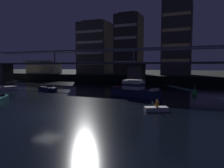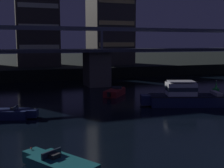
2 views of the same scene
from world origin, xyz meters
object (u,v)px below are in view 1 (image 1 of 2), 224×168
at_px(speedboat_near_center, 123,88).
at_px(dinghy_with_paddler, 156,109).
at_px(tower_west_tall, 129,45).
at_px(speedboat_far_center, 5,88).
at_px(tower_west_low, 95,48).
at_px(river_bridge, 137,68).
at_px(waterfront_pavilion, 44,67).
at_px(tower_central, 177,39).
at_px(channel_buoy, 195,92).
at_px(cabin_cruiser_near_left, 135,90).
at_px(speedboat_far_left, 48,89).

xyz_separation_m(speedboat_near_center, dinghy_with_paddler, (10.44, -18.72, -0.14)).
relative_size(tower_west_tall, speedboat_far_center, 4.00).
bearing_deg(tower_west_low, river_bridge, -42.01).
height_order(waterfront_pavilion, dinghy_with_paddler, waterfront_pavilion).
height_order(tower_central, waterfront_pavilion, tower_central).
distance_m(tower_west_low, dinghy_with_paddler, 58.89).
bearing_deg(channel_buoy, tower_central, 101.26).
height_order(cabin_cruiser_near_left, speedboat_near_center, cabin_cruiser_near_left).
relative_size(tower_west_low, tower_central, 0.85).
xyz_separation_m(tower_central, channel_buoy, (5.86, -29.47, -13.01)).
height_order(tower_central, speedboat_near_center, tower_central).
bearing_deg(channel_buoy, river_bridge, 139.00).
xyz_separation_m(waterfront_pavilion, speedboat_far_left, (25.85, -29.52, -4.02)).
relative_size(tower_west_tall, speedboat_far_left, 3.98).
height_order(river_bridge, dinghy_with_paddler, river_bridge).
relative_size(tower_west_low, speedboat_far_left, 3.79).
height_order(cabin_cruiser_near_left, dinghy_with_paddler, cabin_cruiser_near_left).
relative_size(tower_west_low, waterfront_pavilion, 1.57).
bearing_deg(dinghy_with_paddler, tower_central, 92.53).
bearing_deg(river_bridge, tower_central, 64.68).
height_order(waterfront_pavilion, speedboat_near_center, waterfront_pavilion).
bearing_deg(channel_buoy, speedboat_near_center, 169.64).
xyz_separation_m(waterfront_pavilion, cabin_cruiser_near_left, (44.34, -30.11, -3.39)).
bearing_deg(tower_west_tall, tower_west_low, 170.55).
distance_m(tower_west_tall, channel_buoy, 38.53).
bearing_deg(speedboat_far_left, speedboat_near_center, 30.68).
distance_m(speedboat_near_center, speedboat_far_left, 15.72).
height_order(river_bridge, tower_west_low, tower_west_low).
distance_m(cabin_cruiser_near_left, speedboat_far_left, 18.52).
xyz_separation_m(tower_west_low, channel_buoy, (35.93, -31.92, -11.30)).
bearing_deg(channel_buoy, dinghy_with_paddler, -103.45).
bearing_deg(speedboat_far_center, tower_central, 50.43).
bearing_deg(dinghy_with_paddler, speedboat_near_center, 119.14).
height_order(channel_buoy, dinghy_with_paddler, channel_buoy).
bearing_deg(tower_west_tall, cabin_cruiser_near_left, -70.77).
height_order(tower_west_low, dinghy_with_paddler, tower_west_low).
height_order(tower_west_tall, speedboat_near_center, tower_west_tall).
height_order(speedboat_near_center, channel_buoy, channel_buoy).
bearing_deg(tower_west_tall, river_bridge, -66.13).
bearing_deg(waterfront_pavilion, speedboat_far_center, -62.14).
height_order(tower_west_tall, speedboat_far_left, tower_west_tall).
height_order(speedboat_far_center, dinghy_with_paddler, dinghy_with_paddler).
xyz_separation_m(tower_west_tall, tower_central, (15.85, -0.09, 1.20)).
height_order(speedboat_far_left, speedboat_far_center, same).
relative_size(tower_central, speedboat_near_center, 4.99).
bearing_deg(dinghy_with_paddler, tower_west_low, 123.73).
xyz_separation_m(river_bridge, channel_buoy, (14.03, -12.20, -4.08)).
bearing_deg(tower_west_low, speedboat_far_left, -77.73).
bearing_deg(cabin_cruiser_near_left, speedboat_far_center, -176.04).
xyz_separation_m(speedboat_near_center, speedboat_far_center, (-22.45, -10.51, 0.00)).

